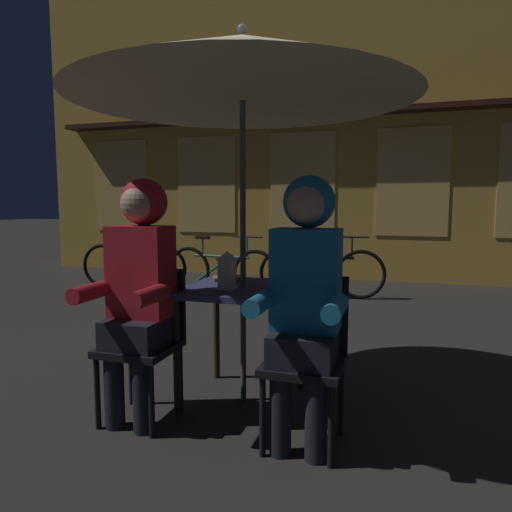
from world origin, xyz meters
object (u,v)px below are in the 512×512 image
chair_right (307,350)px  bicycle_second (221,271)px  cafe_table (243,302)px  person_left_hooded (139,276)px  bicycle_nearest (133,266)px  person_right_hooded (305,285)px  bicycle_third (322,272)px  patio_umbrella (242,68)px  lantern (227,269)px  book (228,278)px  chair_left (146,335)px

chair_right → bicycle_second: (-1.89, 3.53, -0.14)m
cafe_table → person_left_hooded: person_left_hooded is taller
bicycle_nearest → bicycle_second: 1.43m
person_right_hooded → bicycle_third: bearing=98.2°
cafe_table → patio_umbrella: patio_umbrella is taller
person_right_hooded → bicycle_nearest: bearing=132.1°
patio_umbrella → person_right_hooded: size_ratio=1.65×
cafe_table → person_right_hooded: bearing=-41.6°
patio_umbrella → bicycle_nearest: bearing=131.2°
cafe_table → chair_right: chair_right is taller
lantern → person_left_hooded: size_ratio=0.17×
person_right_hooded → bicycle_second: (-1.89, 3.58, -0.50)m
cafe_table → bicycle_second: (-1.41, 3.16, -0.29)m
person_left_hooded → bicycle_third: 3.90m
person_right_hooded → bicycle_nearest: 4.97m
bicycle_third → patio_umbrella: bearing=-88.8°
book → lantern: bearing=-96.8°
person_right_hooded → bicycle_second: size_ratio=0.84×
patio_umbrella → bicycle_third: (-0.07, 3.42, -1.71)m
cafe_table → patio_umbrella: (0.00, 0.00, 1.42)m
cafe_table → patio_umbrella: 1.42m
person_left_hooded → person_right_hooded: same height
cafe_table → person_left_hooded: (-0.48, -0.43, 0.21)m
bicycle_nearest → lantern: bearing=-50.4°
cafe_table → lantern: 0.26m
bicycle_nearest → patio_umbrella: bearing=-48.8°
patio_umbrella → bicycle_third: size_ratio=1.39×
patio_umbrella → cafe_table: bearing=0.0°
bicycle_third → bicycle_nearest: bearing=-176.5°
lantern → book: (-0.11, 0.32, -0.11)m
patio_umbrella → book: patio_umbrella is taller
bicycle_third → book: bicycle_third is taller
person_right_hooded → book: bearing=136.2°
lantern → book: lantern is taller
chair_right → bicycle_third: chair_right is taller
cafe_table → person_right_hooded: size_ratio=0.53×
cafe_table → lantern: bearing=-118.2°
patio_umbrella → book: size_ratio=11.55×
bicycle_third → person_right_hooded: bearing=-81.8°
chair_right → person_left_hooded: (-0.96, -0.06, 0.36)m
chair_right → book: bearing=138.9°
person_right_hooded → bicycle_second: person_right_hooded is taller
chair_left → person_left_hooded: (-0.00, -0.06, 0.36)m
chair_right → person_left_hooded: bearing=-176.6°
patio_umbrella → person_right_hooded: patio_umbrella is taller
chair_right → person_left_hooded: person_left_hooded is taller
person_right_hooded → bicycle_nearest: size_ratio=0.83×
chair_right → person_right_hooded: size_ratio=0.62×
cafe_table → lantern: (-0.06, -0.12, 0.22)m
chair_left → chair_right: 0.96m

